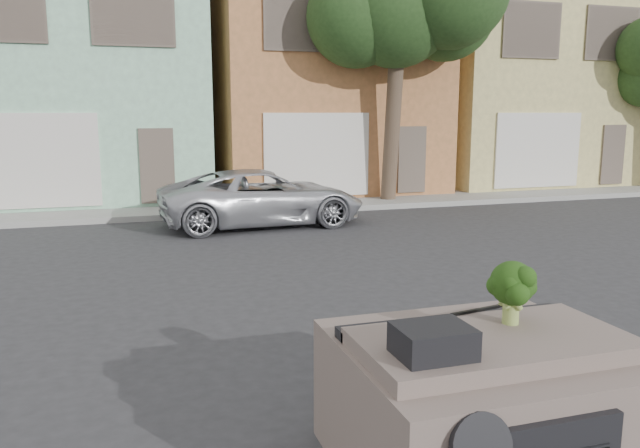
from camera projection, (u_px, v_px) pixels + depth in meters
name	position (u px, v px, depth m)	size (l,w,h in m)	color
ground_plane	(342.00, 336.00, 7.52)	(120.00, 120.00, 0.00)	#303033
sidewalk	(216.00, 207.00, 17.36)	(40.00, 3.00, 0.15)	gray
townhouse_mint	(81.00, 76.00, 19.42)	(7.20, 8.20, 7.55)	#97CDAA
townhouse_tan	(311.00, 80.00, 21.65)	(7.20, 8.20, 7.55)	#B07041
townhouse_beige	(499.00, 83.00, 23.88)	(7.20, 8.20, 7.55)	#CABC73
silver_pickup	(263.00, 225.00, 14.92)	(2.23, 4.83, 1.34)	#BABCC2
tree_near	(394.00, 55.00, 17.45)	(4.40, 4.00, 8.50)	#24401A
car_dashboard	(478.00, 401.00, 4.61)	(2.00, 1.80, 1.12)	#6A5B53
instrument_hump	(433.00, 341.00, 3.99)	(0.48, 0.38, 0.20)	black
wiper_arm	(487.00, 308.00, 4.95)	(0.70, 0.03, 0.02)	black
broccoli	(512.00, 292.00, 4.59)	(0.40, 0.40, 0.49)	#18330C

